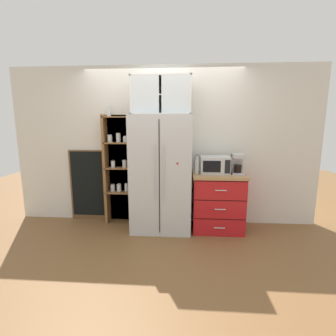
{
  "coord_description": "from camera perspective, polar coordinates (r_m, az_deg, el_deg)",
  "views": [
    {
      "loc": [
        0.36,
        -3.66,
        1.66
      ],
      "look_at": [
        0.1,
        0.04,
        0.98
      ],
      "focal_mm": 26.32,
      "sensor_mm": 36.0,
      "label": 1
    }
  ],
  "objects": [
    {
      "name": "ground_plane",
      "position": [
        4.03,
        -1.5,
        -13.9
      ],
      "size": [
        10.7,
        10.7,
        0.0
      ],
      "primitive_type": "plane",
      "color": "brown"
    },
    {
      "name": "wall_back_cream",
      "position": [
        4.09,
        -1.04,
        5.02
      ],
      "size": [
        5.0,
        0.1,
        2.55
      ],
      "primitive_type": "cube",
      "color": "silver",
      "rests_on": "ground"
    },
    {
      "name": "refrigerator",
      "position": [
        3.79,
        -1.51,
        -1.3
      ],
      "size": [
        0.91,
        0.65,
        1.78
      ],
      "color": "silver",
      "rests_on": "ground"
    },
    {
      "name": "pantry_shelf_column",
      "position": [
        4.17,
        -11.18,
        0.24
      ],
      "size": [
        0.51,
        0.25,
        1.91
      ],
      "color": "brown",
      "rests_on": "ground"
    },
    {
      "name": "counter_cabinet",
      "position": [
        3.95,
        11.43,
        -7.64
      ],
      "size": [
        0.79,
        0.59,
        0.89
      ],
      "color": "red",
      "rests_on": "ground"
    },
    {
      "name": "microwave",
      "position": [
        3.85,
        10.76,
        0.74
      ],
      "size": [
        0.44,
        0.33,
        0.26
      ],
      "color": "silver",
      "rests_on": "counter_cabinet"
    },
    {
      "name": "coffee_maker",
      "position": [
        3.86,
        15.81,
        0.93
      ],
      "size": [
        0.17,
        0.2,
        0.31
      ],
      "color": "#B7B7BC",
      "rests_on": "counter_cabinet"
    },
    {
      "name": "mug_sage",
      "position": [
        3.89,
        11.6,
        -0.42
      ],
      "size": [
        0.12,
        0.09,
        0.1
      ],
      "color": "#8CA37F",
      "rests_on": "counter_cabinet"
    },
    {
      "name": "mug_charcoal",
      "position": [
        3.89,
        11.6,
        -0.41
      ],
      "size": [
        0.12,
        0.09,
        0.1
      ],
      "color": "#2D2D33",
      "rests_on": "counter_cabinet"
    },
    {
      "name": "bottle_amber",
      "position": [
        3.91,
        11.55,
        0.58
      ],
      "size": [
        0.06,
        0.06,
        0.26
      ],
      "color": "brown",
      "rests_on": "counter_cabinet"
    },
    {
      "name": "bottle_clear",
      "position": [
        3.73,
        6.71,
        0.58
      ],
      "size": [
        0.06,
        0.06,
        0.3
      ],
      "color": "silver",
      "rests_on": "counter_cabinet"
    },
    {
      "name": "upper_cabinet",
      "position": [
        3.78,
        -1.53,
        16.4
      ],
      "size": [
        0.87,
        0.32,
        0.55
      ],
      "color": "silver",
      "rests_on": "refrigerator"
    },
    {
      "name": "chalkboard_menu",
      "position": [
        4.44,
        -18.09,
        -3.79
      ],
      "size": [
        0.6,
        0.04,
        1.21
      ],
      "color": "brown",
      "rests_on": "ground"
    }
  ]
}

